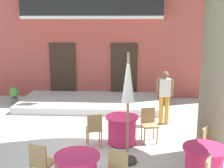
{
  "coord_description": "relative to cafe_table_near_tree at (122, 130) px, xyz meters",
  "views": [
    {
      "loc": [
        1.37,
        -7.24,
        3.21
      ],
      "look_at": [
        0.87,
        1.62,
        1.3
      ],
      "focal_mm": 47.17,
      "sensor_mm": 36.0,
      "label": 1
    }
  ],
  "objects": [
    {
      "name": "ground_planter_right",
      "position": [
        1.66,
        3.79,
        0.04
      ],
      "size": [
        0.37,
        0.37,
        0.77
      ],
      "color": "#995638",
      "rests_on": "ground"
    },
    {
      "name": "entrance_step_platform",
      "position": [
        -1.33,
        3.55,
        -0.27
      ],
      "size": [
        5.27,
        2.66,
        0.25
      ],
      "primitive_type": "cube",
      "color": "silver",
      "rests_on": "ground"
    },
    {
      "name": "cafe_chair_near_tree_0",
      "position": [
        0.72,
        0.22,
        0.14
      ],
      "size": [
        0.47,
        0.47,
        0.91
      ],
      "color": "tan",
      "rests_on": "ground"
    },
    {
      "name": "ground_planter_left",
      "position": [
        -4.31,
        3.59,
        -0.01
      ],
      "size": [
        0.35,
        0.35,
        0.69
      ],
      "color": "slate",
      "rests_on": "ground"
    },
    {
      "name": "cafe_chair_middle_1",
      "position": [
        1.96,
        -1.15,
        0.14
      ],
      "size": [
        0.54,
        0.54,
        0.91
      ],
      "color": "tan",
      "rests_on": "ground"
    },
    {
      "name": "cafe_chair_near_tree_1",
      "position": [
        -0.7,
        -0.27,
        0.14
      ],
      "size": [
        0.49,
        0.49,
        0.91
      ],
      "color": "tan",
      "rests_on": "ground"
    },
    {
      "name": "cafe_table_middle",
      "position": [
        1.68,
        -1.85,
        0.0
      ],
      "size": [
        0.86,
        0.86,
        0.76
      ],
      "color": "#E52D66",
      "rests_on": "ground"
    },
    {
      "name": "cafe_table_near_tree",
      "position": [
        0.0,
        0.0,
        0.0
      ],
      "size": [
        0.86,
        0.86,
        0.76
      ],
      "color": "#E52D66",
      "rests_on": "ground"
    },
    {
      "name": "ground_plane",
      "position": [
        -1.22,
        -0.12,
        -0.39
      ],
      "size": [
        120.0,
        120.0,
        0.0
      ],
      "primitive_type": "plane",
      "color": "beige"
    },
    {
      "name": "cafe_chair_front_0",
      "position": [
        -1.52,
        -2.17,
        0.14
      ],
      "size": [
        0.5,
        0.5,
        0.91
      ],
      "color": "tan",
      "rests_on": "ground"
    },
    {
      "name": "cafe_umbrella",
      "position": [
        0.15,
        -1.06,
        1.27
      ],
      "size": [
        0.44,
        0.44,
        2.55
      ],
      "color": "#997A56",
      "rests_on": "ground"
    },
    {
      "name": "pedestrian_near_entrance",
      "position": [
        1.29,
        1.59,
        0.57
      ],
      "size": [
        0.53,
        0.25,
        1.7
      ],
      "color": "gold",
      "rests_on": "ground"
    },
    {
      "name": "building_facade",
      "position": [
        -1.33,
        6.86,
        3.36
      ],
      "size": [
        13.0,
        5.09,
        7.5
      ],
      "color": "#B24C42",
      "rests_on": "ground"
    }
  ]
}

